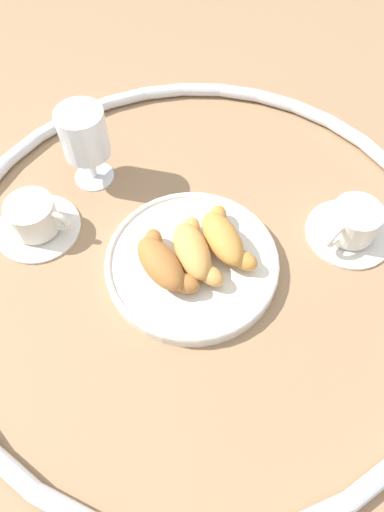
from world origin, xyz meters
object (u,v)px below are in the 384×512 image
at_px(croissant_small, 194,251).
at_px(coffee_cup_far, 352,225).
at_px(croissant_large, 162,263).
at_px(coffee_cup_near, 35,219).
at_px(pastry_plate, 192,262).
at_px(croissant_extra, 224,238).
at_px(juice_glass_left, 84,136).

relative_size(croissant_small, coffee_cup_far, 1.00).
relative_size(croissant_large, coffee_cup_near, 1.00).
distance_m(pastry_plate, croissant_small, 0.03).
distance_m(croissant_large, croissant_extra, 0.10).
relative_size(croissant_small, juice_glass_left, 0.97).
height_order(croissant_large, coffee_cup_near, croissant_large).
bearing_deg(coffee_cup_near, croissant_large, 39.38).
bearing_deg(coffee_cup_far, croissant_large, -101.33).
height_order(coffee_cup_near, juice_glass_left, juice_glass_left).
xyz_separation_m(pastry_plate, coffee_cup_far, (0.06, 0.25, 0.01)).
bearing_deg(croissant_small, pastry_plate, -98.84).
bearing_deg(croissant_small, coffee_cup_near, -132.25).
height_order(croissant_large, coffee_cup_far, croissant_large).
bearing_deg(pastry_plate, croissant_large, -91.29).
height_order(croissant_small, juice_glass_left, juice_glass_left).
xyz_separation_m(croissant_large, croissant_extra, (0.00, 0.10, 0.00)).
relative_size(croissant_extra, coffee_cup_far, 1.01).
bearing_deg(coffee_cup_far, juice_glass_left, -133.05).
bearing_deg(coffee_cup_near, juice_glass_left, 119.17).
xyz_separation_m(pastry_plate, juice_glass_left, (-0.24, -0.07, 0.08)).
height_order(pastry_plate, croissant_large, croissant_large).
relative_size(croissant_extra, coffee_cup_near, 1.01).
bearing_deg(croissant_extra, croissant_small, -90.29).
relative_size(pastry_plate, croissant_large, 1.93).
bearing_deg(juice_glass_left, coffee_cup_far, 46.95).
relative_size(croissant_large, juice_glass_left, 0.97).
bearing_deg(croissant_small, juice_glass_left, -163.10).
bearing_deg(croissant_extra, pastry_plate, -90.80).
xyz_separation_m(croissant_small, juice_glass_left, (-0.24, -0.07, 0.05)).
height_order(croissant_small, coffee_cup_far, croissant_small).
bearing_deg(juice_glass_left, croissant_extra, 27.10).
bearing_deg(coffee_cup_near, coffee_cup_far, 62.09).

